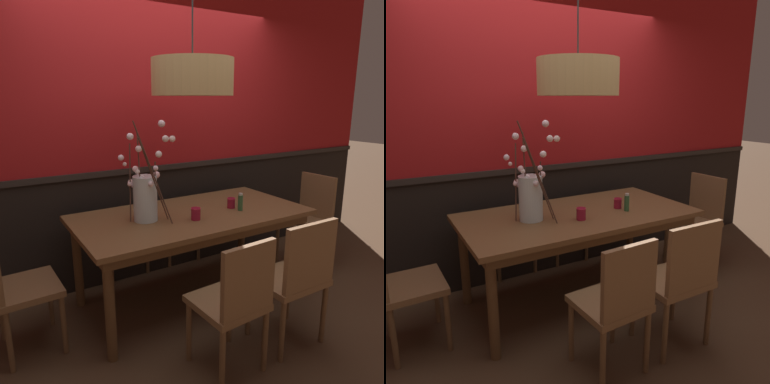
# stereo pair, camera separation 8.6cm
# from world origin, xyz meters

# --- Properties ---
(ground_plane) EXTENTS (24.00, 24.00, 0.00)m
(ground_plane) POSITION_xyz_m (0.00, 0.00, 0.00)
(ground_plane) COLOR #4C3321
(back_wall) EXTENTS (5.73, 0.14, 2.96)m
(back_wall) POSITION_xyz_m (0.00, 0.69, 1.47)
(back_wall) COLOR black
(back_wall) RESTS_ON ground
(dining_table) EXTENTS (1.91, 0.97, 0.78)m
(dining_table) POSITION_xyz_m (0.00, 0.00, 0.70)
(dining_table) COLOR brown
(dining_table) RESTS_ON ground
(chair_far_side_right) EXTENTS (0.43, 0.44, 0.87)m
(chair_far_side_right) POSITION_xyz_m (0.30, 0.87, 0.49)
(chair_far_side_right) COLOR brown
(chair_far_side_right) RESTS_ON ground
(chair_far_side_left) EXTENTS (0.46, 0.45, 0.94)m
(chair_far_side_left) POSITION_xyz_m (-0.34, 0.88, 0.53)
(chair_far_side_left) COLOR brown
(chair_far_side_left) RESTS_ON ground
(chair_near_side_right) EXTENTS (0.46, 0.40, 0.93)m
(chair_near_side_right) POSITION_xyz_m (0.28, -0.90, 0.53)
(chair_near_side_right) COLOR brown
(chair_near_side_right) RESTS_ON ground
(chair_head_east_end) EXTENTS (0.45, 0.45, 0.94)m
(chair_head_east_end) POSITION_xyz_m (1.41, -0.02, 0.53)
(chair_head_east_end) COLOR brown
(chair_head_east_end) RESTS_ON ground
(chair_head_west_end) EXTENTS (0.41, 0.46, 0.95)m
(chair_head_west_end) POSITION_xyz_m (-1.36, 0.03, 0.53)
(chair_head_west_end) COLOR brown
(chair_head_west_end) RESTS_ON ground
(chair_near_side_left) EXTENTS (0.42, 0.43, 0.91)m
(chair_near_side_left) POSITION_xyz_m (-0.25, -0.90, 0.51)
(chair_near_side_left) COLOR brown
(chair_near_side_left) RESTS_ON ground
(vase_with_blossoms) EXTENTS (0.34, 0.46, 0.78)m
(vase_with_blossoms) POSITION_xyz_m (-0.41, 0.02, 0.97)
(vase_with_blossoms) COLOR silver
(vase_with_blossoms) RESTS_ON dining_table
(candle_holder_nearer_center) EXTENTS (0.07, 0.07, 0.09)m
(candle_holder_nearer_center) POSITION_xyz_m (0.36, -0.06, 0.82)
(candle_holder_nearer_center) COLOR maroon
(candle_holder_nearer_center) RESTS_ON dining_table
(candle_holder_nearer_edge) EXTENTS (0.08, 0.08, 0.10)m
(candle_holder_nearer_edge) POSITION_xyz_m (-0.07, -0.17, 0.83)
(candle_holder_nearer_edge) COLOR maroon
(candle_holder_nearer_edge) RESTS_ON dining_table
(condiment_bottle) EXTENTS (0.04, 0.04, 0.15)m
(condiment_bottle) POSITION_xyz_m (0.38, -0.16, 0.85)
(condiment_bottle) COLOR #2D5633
(condiment_bottle) RESTS_ON dining_table
(pendant_lamp) EXTENTS (0.60, 0.60, 1.25)m
(pendant_lamp) POSITION_xyz_m (-0.05, -0.09, 1.84)
(pendant_lamp) COLOR tan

